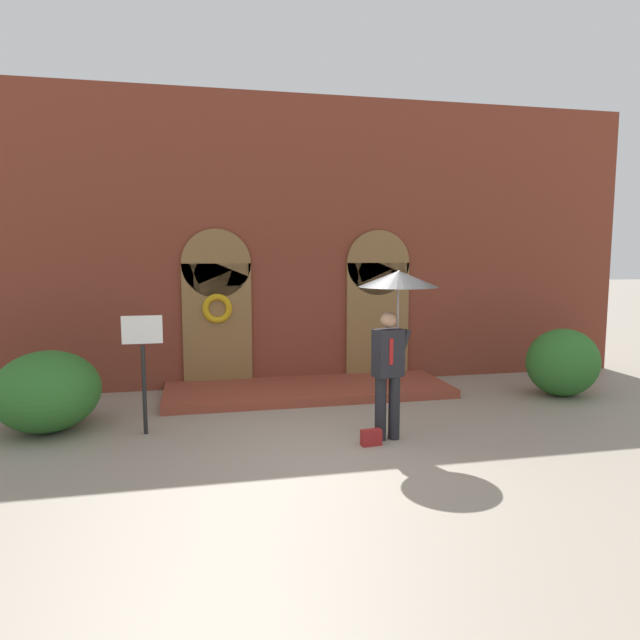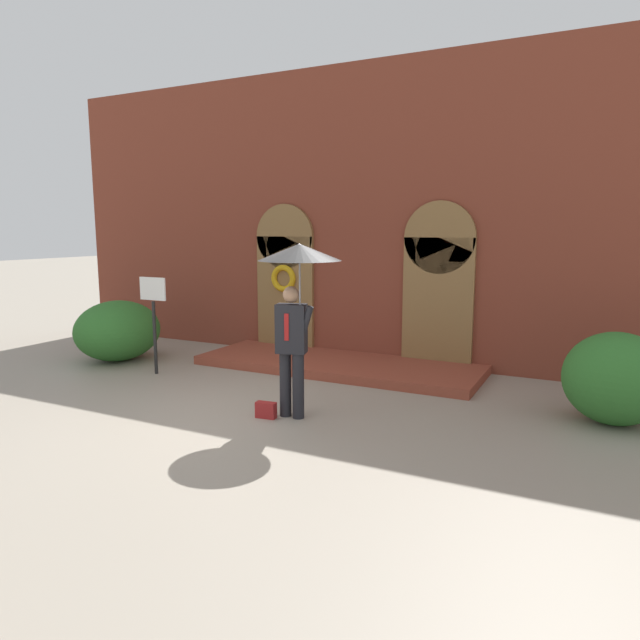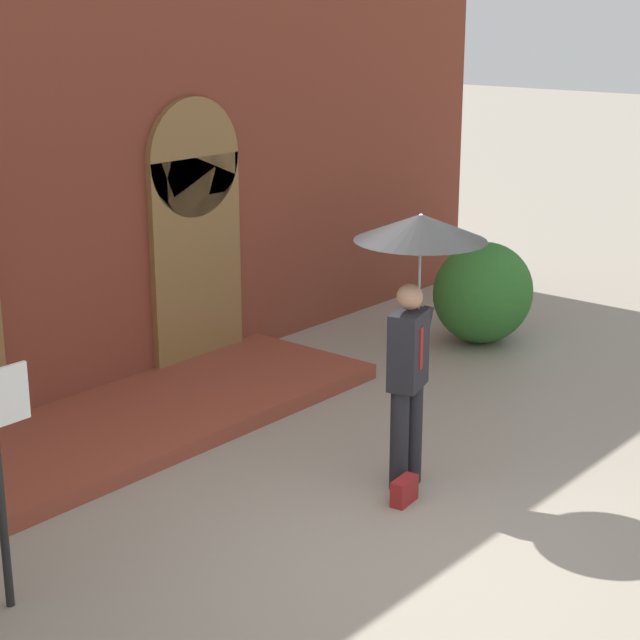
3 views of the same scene
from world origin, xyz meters
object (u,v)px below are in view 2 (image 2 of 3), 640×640
Objects in this scene: sign_post at (154,309)px; shrub_right at (616,379)px; person_with_umbrella at (297,278)px; handbag at (266,410)px; shrub_left at (118,331)px.

sign_post reaches higher than shrub_right.
person_with_umbrella is 8.44× the size of handbag.
handbag is 0.16× the size of sign_post.
sign_post reaches higher than shrub_left.
sign_post reaches higher than handbag.
shrub_left is 1.30× the size of shrub_right.
shrub_left is 8.67m from shrub_right.
sign_post is at bearing -19.32° from shrub_left.
person_with_umbrella is at bearing 20.48° from handbag.
person_with_umbrella is at bearing -156.58° from shrub_right.
handbag is at bearing -21.17° from sign_post.
shrub_right is (7.26, 0.68, -0.55)m from sign_post.
shrub_left is at bearing 160.68° from sign_post.
sign_post is at bearing 164.11° from person_with_umbrella.
shrub_left is at bearing -178.75° from shrub_right.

